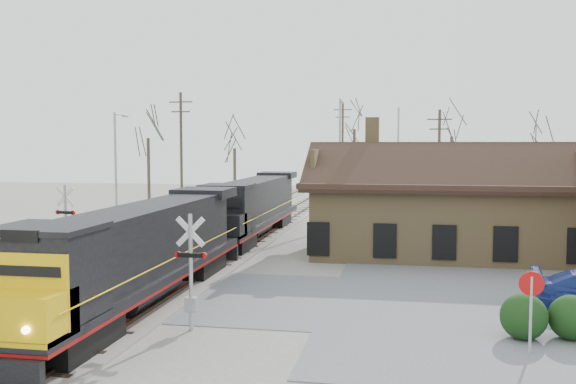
# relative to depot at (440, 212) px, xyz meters

# --- Properties ---
(ground) EXTENTS (140.00, 140.00, 0.00)m
(ground) POSITION_rel_depot_xyz_m (-11.99, -12.00, -2.41)
(ground) COLOR #9D988E
(ground) RESTS_ON ground
(road) EXTENTS (60.00, 9.00, 0.03)m
(road) POSITION_rel_depot_xyz_m (-11.99, -12.00, -2.39)
(road) COLOR #5C5C61
(road) RESTS_ON ground
(track_main) EXTENTS (3.40, 90.00, 0.24)m
(track_main) POSITION_rel_depot_xyz_m (-11.99, 3.00, -2.34)
(track_main) COLOR #9D988E
(track_main) RESTS_ON ground
(track_siding) EXTENTS (3.40, 90.00, 0.24)m
(track_siding) POSITION_rel_depot_xyz_m (-16.49, 3.00, -2.34)
(track_siding) COLOR #9D988E
(track_siding) RESTS_ON ground
(depot) EXTENTS (15.20, 9.31, 7.90)m
(depot) POSITION_rel_depot_xyz_m (0.00, 0.00, 0.00)
(depot) COLOR #9B7D50
(depot) RESTS_ON ground
(locomotive_lead) EXTENTS (2.74, 18.34, 4.07)m
(locomotive_lead) POSITION_rel_depot_xyz_m (-11.99, -14.71, -0.27)
(locomotive_lead) COLOR black
(locomotive_lead) RESTS_ON ground
(locomotive_trailing) EXTENTS (2.74, 18.34, 3.85)m
(locomotive_trailing) POSITION_rel_depot_xyz_m (-11.99, 3.91, -0.27)
(locomotive_trailing) COLOR black
(locomotive_trailing) RESTS_ON ground
(crossbuck_near) EXTENTS (1.13, 0.30, 3.97)m
(crossbuck_near) POSITION_rel_depot_xyz_m (-9.06, -16.96, -0.54)
(crossbuck_near) COLOR #A5A8AD
(crossbuck_near) RESTS_ON ground
(crossbuck_far) EXTENTS (1.19, 0.31, 4.18)m
(crossbuck_far) POSITION_rel_depot_xyz_m (-19.56, -6.56, -0.45)
(crossbuck_far) COLOR #A5A8AD
(crossbuck_far) RESTS_ON ground
(do_not_enter_sign) EXTENTS (0.76, 0.09, 2.53)m
(do_not_enter_sign) POSITION_rel_depot_xyz_m (1.79, -17.47, -0.67)
(do_not_enter_sign) COLOR #A5A8AD
(do_not_enter_sign) RESTS_ON ground
(hedge_a) EXTENTS (1.50, 1.50, 1.50)m
(hedge_a) POSITION_rel_depot_xyz_m (1.86, -15.99, -1.65)
(hedge_a) COLOR black
(hedge_a) RESTS_ON ground
(hedge_b) EXTENTS (1.46, 1.46, 1.46)m
(hedge_b) POSITION_rel_depot_xyz_m (3.37, -15.75, -1.67)
(hedge_b) COLOR black
(hedge_b) RESTS_ON ground
(streetlight_a) EXTENTS (0.25, 2.04, 8.45)m
(streetlight_a) POSITION_rel_depot_xyz_m (-21.58, 3.84, 2.35)
(streetlight_a) COLOR #A5A8AD
(streetlight_a) RESTS_ON ground
(streetlight_b) EXTENTS (0.25, 2.04, 9.72)m
(streetlight_b) POSITION_rel_depot_xyz_m (-6.96, 11.55, 3.00)
(streetlight_b) COLOR #A5A8AD
(streetlight_b) RESTS_ON ground
(streetlight_c) EXTENTS (0.25, 2.04, 9.54)m
(streetlight_c) POSITION_rel_depot_xyz_m (-2.71, 20.86, 2.91)
(streetlight_c) COLOR #A5A8AD
(streetlight_c) RESTS_ON ground
(utility_pole_a) EXTENTS (2.00, 0.24, 10.56)m
(utility_pole_a) POSITION_rel_depot_xyz_m (-20.38, 13.45, 3.10)
(utility_pole_a) COLOR #382D23
(utility_pole_a) RESTS_ON ground
(utility_pole_b) EXTENTS (2.00, 0.24, 10.84)m
(utility_pole_b) POSITION_rel_depot_xyz_m (-8.93, 33.48, 3.25)
(utility_pole_b) COLOR #382D23
(utility_pole_b) RESTS_ON ground
(utility_pole_c) EXTENTS (2.00, 0.24, 9.12)m
(utility_pole_c) POSITION_rel_depot_xyz_m (0.69, 17.05, 2.37)
(utility_pole_c) COLOR #382D23
(utility_pole_c) RESTS_ON ground
(tree_a) EXTENTS (4.57, 4.57, 11.20)m
(tree_a) POSITION_rel_depot_xyz_m (-26.33, 20.71, 5.57)
(tree_a) COLOR #382D23
(tree_a) RESTS_ON ground
(tree_b) EXTENTS (3.89, 3.89, 9.54)m
(tree_b) POSITION_rel_depot_xyz_m (-19.45, 26.83, 4.38)
(tree_b) COLOR #382D23
(tree_b) RESTS_ON ground
(tree_c) EXTENTS (5.28, 5.28, 12.93)m
(tree_c) POSITION_rel_depot_xyz_m (-7.66, 33.66, 6.80)
(tree_c) COLOR #382D23
(tree_c) RESTS_ON ground
(tree_d) EXTENTS (4.72, 4.72, 11.56)m
(tree_d) POSITION_rel_depot_xyz_m (2.71, 32.55, 5.83)
(tree_d) COLOR #382D23
(tree_d) RESTS_ON ground
(tree_e) EXTENTS (4.16, 4.16, 10.19)m
(tree_e) POSITION_rel_depot_xyz_m (10.71, 28.03, 4.85)
(tree_e) COLOR #382D23
(tree_e) RESTS_ON ground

